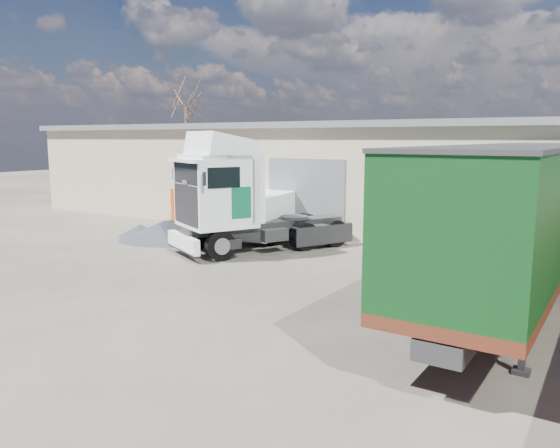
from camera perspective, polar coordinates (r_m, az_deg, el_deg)
The scene contains 8 objects.
ground at distance 16.59m, azimuth -8.27°, elevation -7.02°, with size 120.00×120.00×0.00m, color black.
warehouse at distance 32.60m, azimuth 1.73°, elevation 5.66°, with size 30.60×12.60×5.42m.
bare_tree at distance 42.99m, azimuth -9.78°, elevation 13.36°, with size 4.00×4.00×9.60m.
tractor_unit at distance 21.86m, azimuth -4.47°, elevation 2.31°, with size 5.67×7.46×4.80m.
box_trailer at distance 15.59m, azimuth 23.56°, elevation 1.30°, with size 3.09×13.21×4.37m.
panel_van at distance 24.94m, azimuth -1.69°, elevation 0.97°, with size 3.01×5.38×2.08m.
orange_skip at distance 28.84m, azimuth -7.96°, elevation 1.52°, with size 3.26×2.20×1.94m.
gravel_heap at distance 25.07m, azimuth -11.94°, elevation -0.68°, with size 5.98×5.60×0.91m.
Camera 1 is at (10.34, -12.15, 4.55)m, focal length 35.00 mm.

